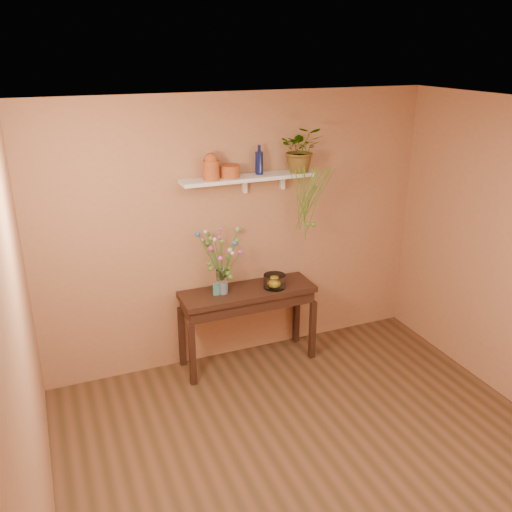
% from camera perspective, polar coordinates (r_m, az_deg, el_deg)
% --- Properties ---
extents(room, '(4.04, 4.04, 2.70)m').
position_cam_1_polar(room, '(3.82, 8.90, -6.35)').
color(room, brown).
rests_on(room, ground).
extents(sideboard, '(1.35, 0.43, 0.82)m').
position_cam_1_polar(sideboard, '(5.52, -0.86, -4.59)').
color(sideboard, '#361D14').
rests_on(sideboard, ground).
extents(wall_shelf, '(1.30, 0.24, 0.19)m').
position_cam_1_polar(wall_shelf, '(5.24, -0.74, 8.09)').
color(wall_shelf, white).
rests_on(wall_shelf, room).
extents(terracotta_jug, '(0.18, 0.18, 0.25)m').
position_cam_1_polar(terracotta_jug, '(5.05, -4.68, 9.17)').
color(terracotta_jug, '#B85C28').
rests_on(terracotta_jug, wall_shelf).
extents(terracotta_pot, '(0.19, 0.19, 0.11)m').
position_cam_1_polar(terracotta_pot, '(5.16, -2.74, 8.77)').
color(terracotta_pot, '#B85C28').
rests_on(terracotta_pot, wall_shelf).
extents(blue_bottle, '(0.08, 0.08, 0.28)m').
position_cam_1_polar(blue_bottle, '(5.27, 0.33, 9.68)').
color(blue_bottle, '#0D123E').
rests_on(blue_bottle, wall_shelf).
extents(spider_plant, '(0.49, 0.46, 0.44)m').
position_cam_1_polar(spider_plant, '(5.38, 4.72, 10.98)').
color(spider_plant, '#4C8027').
rests_on(spider_plant, wall_shelf).
extents(plant_fronds, '(0.54, 0.40, 0.76)m').
position_cam_1_polar(plant_fronds, '(5.37, 5.55, 5.50)').
color(plant_fronds, '#4C8027').
rests_on(plant_fronds, wall_shelf).
extents(glass_vase, '(0.12, 0.12, 0.24)m').
position_cam_1_polar(glass_vase, '(5.36, -3.52, -2.85)').
color(glass_vase, white).
rests_on(glass_vase, sideboard).
extents(bouquet, '(0.49, 0.46, 0.54)m').
position_cam_1_polar(bouquet, '(5.24, -3.57, 0.56)').
color(bouquet, '#386B28').
rests_on(bouquet, glass_vase).
extents(glass_bowl, '(0.22, 0.22, 0.13)m').
position_cam_1_polar(glass_bowl, '(5.49, 1.93, -2.67)').
color(glass_bowl, white).
rests_on(glass_bowl, sideboard).
extents(lemon, '(0.09, 0.09, 0.09)m').
position_cam_1_polar(lemon, '(5.50, 1.91, -2.78)').
color(lemon, gold).
rests_on(lemon, glass_bowl).
extents(carton, '(0.06, 0.05, 0.11)m').
position_cam_1_polar(carton, '(5.35, -4.19, -3.48)').
color(carton, '#2F6682').
rests_on(carton, sideboard).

